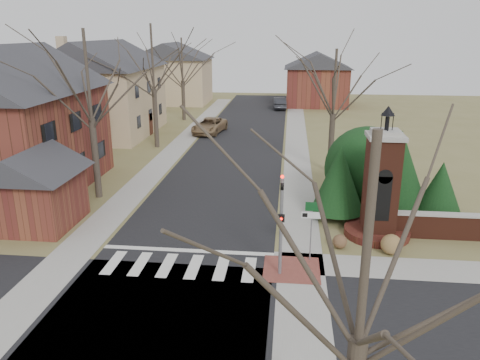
# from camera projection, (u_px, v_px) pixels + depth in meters

# --- Properties ---
(ground) EXTENTS (120.00, 120.00, 0.00)m
(ground) POSITION_uv_depth(u_px,v_px,m) (176.00, 275.00, 19.53)
(ground) COLOR brown
(ground) RESTS_ON ground
(main_street) EXTENTS (8.00, 70.00, 0.01)m
(main_street) POSITION_uv_depth(u_px,v_px,m) (236.00, 149.00, 40.35)
(main_street) COLOR black
(main_street) RESTS_ON ground
(cross_street) EXTENTS (120.00, 8.00, 0.01)m
(cross_street) POSITION_uv_depth(u_px,v_px,m) (156.00, 317.00, 16.69)
(cross_street) COLOR black
(cross_street) RESTS_ON ground
(crosswalk_zone) EXTENTS (8.00, 2.20, 0.02)m
(crosswalk_zone) POSITION_uv_depth(u_px,v_px,m) (181.00, 266.00, 20.28)
(crosswalk_zone) COLOR silver
(crosswalk_zone) RESTS_ON ground
(stop_bar) EXTENTS (8.00, 0.35, 0.02)m
(stop_bar) POSITION_uv_depth(u_px,v_px,m) (188.00, 251.00, 21.70)
(stop_bar) COLOR silver
(stop_bar) RESTS_ON ground
(sidewalk_right_main) EXTENTS (2.00, 60.00, 0.02)m
(sidewalk_right_main) POSITION_uv_depth(u_px,v_px,m) (297.00, 150.00, 39.82)
(sidewalk_right_main) COLOR gray
(sidewalk_right_main) RESTS_ON ground
(sidewalk_left) EXTENTS (2.00, 60.00, 0.02)m
(sidewalk_left) POSITION_uv_depth(u_px,v_px,m) (177.00, 147.00, 40.88)
(sidewalk_left) COLOR gray
(sidewalk_left) RESTS_ON ground
(curb_apron) EXTENTS (2.40, 2.40, 0.02)m
(curb_apron) POSITION_uv_depth(u_px,v_px,m) (292.00, 269.00, 19.98)
(curb_apron) COLOR brown
(curb_apron) RESTS_ON ground
(traffic_signal_pole) EXTENTS (0.28, 0.41, 4.50)m
(traffic_signal_pole) POSITION_uv_depth(u_px,v_px,m) (281.00, 217.00, 18.84)
(traffic_signal_pole) COLOR slate
(traffic_signal_pole) RESTS_ON ground
(sign_post) EXTENTS (0.90, 0.07, 2.75)m
(sign_post) POSITION_uv_depth(u_px,v_px,m) (312.00, 219.00, 20.24)
(sign_post) COLOR slate
(sign_post) RESTS_ON ground
(brick_gate_monument) EXTENTS (3.20, 3.20, 6.47)m
(brick_gate_monument) POSITION_uv_depth(u_px,v_px,m) (380.00, 195.00, 22.68)
(brick_gate_monument) COLOR #532518
(brick_gate_monument) RESTS_ON ground
(brick_garden_wall) EXTENTS (7.50, 0.50, 1.30)m
(brick_garden_wall) POSITION_uv_depth(u_px,v_px,m) (472.00, 227.00, 22.69)
(brick_garden_wall) COLOR #532518
(brick_garden_wall) RESTS_ON ground
(house_brick_left) EXTENTS (9.80, 11.80, 9.42)m
(house_brick_left) POSITION_uv_depth(u_px,v_px,m) (5.00, 117.00, 28.89)
(house_brick_left) COLOR brown
(house_brick_left) RESTS_ON ground
(house_stucco_left) EXTENTS (9.80, 12.80, 9.28)m
(house_stucco_left) POSITION_uv_depth(u_px,v_px,m) (103.00, 87.00, 45.06)
(house_stucco_left) COLOR tan
(house_stucco_left) RESTS_ON ground
(garage_left) EXTENTS (4.80, 4.80, 4.29)m
(garage_left) POSITION_uv_depth(u_px,v_px,m) (32.00, 184.00, 23.96)
(garage_left) COLOR brown
(garage_left) RESTS_ON ground
(house_distant_left) EXTENTS (10.80, 8.80, 8.53)m
(house_distant_left) POSITION_uv_depth(u_px,v_px,m) (172.00, 72.00, 64.89)
(house_distant_left) COLOR tan
(house_distant_left) RESTS_ON ground
(house_distant_right) EXTENTS (8.80, 8.80, 7.30)m
(house_distant_right) POSITION_uv_depth(u_px,v_px,m) (317.00, 78.00, 63.04)
(house_distant_right) COLOR brown
(house_distant_right) RESTS_ON ground
(evergreen_near) EXTENTS (2.80, 2.80, 4.10)m
(evergreen_near) POSITION_uv_depth(u_px,v_px,m) (339.00, 178.00, 24.72)
(evergreen_near) COLOR #473D33
(evergreen_near) RESTS_ON ground
(evergreen_mid) EXTENTS (3.40, 3.40, 4.70)m
(evergreen_mid) POSITION_uv_depth(u_px,v_px,m) (399.00, 168.00, 25.43)
(evergreen_mid) COLOR #473D33
(evergreen_mid) RESTS_ON ground
(evergreen_far) EXTENTS (2.40, 2.40, 3.30)m
(evergreen_far) POSITION_uv_depth(u_px,v_px,m) (441.00, 188.00, 24.49)
(evergreen_far) COLOR #473D33
(evergreen_far) RESTS_ON ground
(evergreen_mass) EXTENTS (4.80, 4.80, 4.80)m
(evergreen_mass) POSITION_uv_depth(u_px,v_px,m) (367.00, 165.00, 26.87)
(evergreen_mass) COLOR black
(evergreen_mass) RESTS_ON ground
(bare_tree_0) EXTENTS (8.05, 8.05, 11.15)m
(bare_tree_0) POSITION_uv_depth(u_px,v_px,m) (87.00, 69.00, 26.41)
(bare_tree_0) COLOR #473D33
(bare_tree_0) RESTS_ON ground
(bare_tree_1) EXTENTS (8.40, 8.40, 11.64)m
(bare_tree_1) POSITION_uv_depth(u_px,v_px,m) (152.00, 52.00, 38.61)
(bare_tree_1) COLOR #473D33
(bare_tree_1) RESTS_ON ground
(bare_tree_2) EXTENTS (7.35, 7.35, 10.19)m
(bare_tree_2) POSITION_uv_depth(u_px,v_px,m) (182.00, 56.00, 51.28)
(bare_tree_2) COLOR #473D33
(bare_tree_2) RESTS_ON ground
(bare_tree_3) EXTENTS (7.00, 7.00, 9.70)m
(bare_tree_3) POSITION_uv_depth(u_px,v_px,m) (335.00, 78.00, 31.87)
(bare_tree_3) COLOR #473D33
(bare_tree_3) RESTS_ON ground
(bare_tree_4) EXTENTS (6.65, 6.65, 9.21)m
(bare_tree_4) POSITION_uv_depth(u_px,v_px,m) (369.00, 228.00, 8.46)
(bare_tree_4) COLOR #473D33
(bare_tree_4) RESTS_ON ground
(pickup_truck) EXTENTS (3.24, 5.60, 1.47)m
(pickup_truck) POSITION_uv_depth(u_px,v_px,m) (209.00, 126.00, 46.38)
(pickup_truck) COLOR #8D704D
(pickup_truck) RESTS_ON ground
(distant_car) EXTENTS (1.88, 4.57, 1.47)m
(distant_car) POSITION_uv_depth(u_px,v_px,m) (280.00, 103.00, 60.74)
(distant_car) COLOR #2B2C32
(distant_car) RESTS_ON ground
(dry_shrub_left) EXTENTS (0.68, 0.68, 0.68)m
(dry_shrub_left) POSITION_uv_depth(u_px,v_px,m) (340.00, 242.00, 21.87)
(dry_shrub_left) COLOR brown
(dry_shrub_left) RESTS_ON ground
(dry_shrub_right) EXTENTS (0.94, 0.94, 0.94)m
(dry_shrub_right) POSITION_uv_depth(u_px,v_px,m) (391.00, 244.00, 21.28)
(dry_shrub_right) COLOR olive
(dry_shrub_right) RESTS_ON ground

